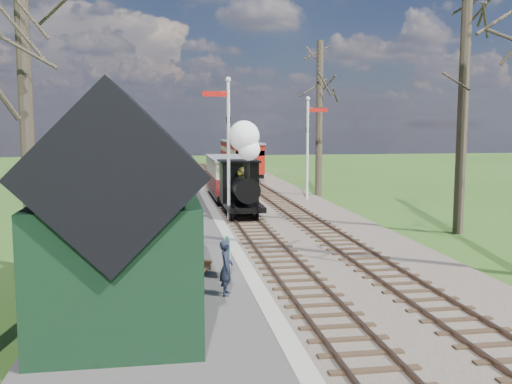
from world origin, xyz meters
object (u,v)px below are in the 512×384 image
Objects in this scene: semaphore_far at (309,140)px; semaphore_near at (227,138)px; coach at (227,175)px; person at (226,268)px; station_shed at (124,216)px; red_carriage_a at (245,160)px; red_carriage_b at (236,156)px; locomotive at (242,176)px; sign_board at (228,258)px; bench at (196,262)px.

semaphore_near is at bearing -130.60° from semaphore_far.
coach reaches higher than person.
station_shed is 1.10× the size of semaphore_far.
station_shed is at bearing 118.99° from person.
red_carriage_b is at bearing 90.00° from red_carriage_a.
sign_board is at bearing -99.79° from locomotive.
red_carriage_b is 3.68× the size of bench.
red_carriage_b is at bearing 83.50° from locomotive.
semaphore_near is 24.07m from red_carriage_b.
semaphore_far is 1.37× the size of locomotive.
bench is (-1.86, -9.37, -3.04)m from semaphore_near.
semaphore_near is (3.53, 12.00, 1.35)m from station_shed.
semaphore_near reaches higher than red_carriage_a.
semaphore_far reaches higher than sign_board.
red_carriage_b reaches higher than bench.
person is at bearing -97.54° from red_carriage_b.
red_carriage_a is at bearing 77.11° from coach.
red_carriage_b is 33.65m from sign_board.
red_carriage_a is at bearing 79.54° from semaphore_near.
semaphore_far is 17.12m from bench.
red_carriage_a reaches higher than bench.
station_shed is at bearing -136.07° from sign_board.
semaphore_far is at bearing 68.38° from sign_board.
coach is 5.10× the size of person.
station_shed is at bearing -115.72° from semaphore_far.
semaphore_near is 2.02m from locomotive.
locomotive is 0.77× the size of red_carriage_b.
locomotive is at bearing -96.50° from red_carriage_b.
semaphore_near reaches higher than red_carriage_b.
locomotive reaches higher than person.
locomotive is 2.82× the size of bench.
sign_board is at bearing -96.27° from coach.
red_carriage_b is (6.90, 35.74, -0.68)m from station_shed.
sign_board is at bearing 43.93° from station_shed.
semaphore_far is at bearing 49.76° from locomotive.
semaphore_near is 18.66m from red_carriage_a.
station_shed is 36.41m from red_carriage_b.
red_carriage_b is (2.60, 16.87, 0.16)m from coach.
red_carriage_b is (-1.77, 17.74, -1.76)m from semaphore_far.
sign_board is 0.78× the size of person.
coach is 1.22× the size of red_carriage_a.
semaphore_near reaches higher than sign_board.
red_carriage_b reaches higher than person.
semaphore_far is (5.14, 6.00, -0.27)m from semaphore_near.
semaphore_far reaches higher than red_carriage_a.
red_carriage_a is (2.61, 17.42, -0.35)m from locomotive.
coach is at bearing 168.66° from semaphore_far.
semaphore_far is 18.55m from person.
red_carriage_a is at bearing 79.27° from bench.
semaphore_far is 3.85× the size of bench.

